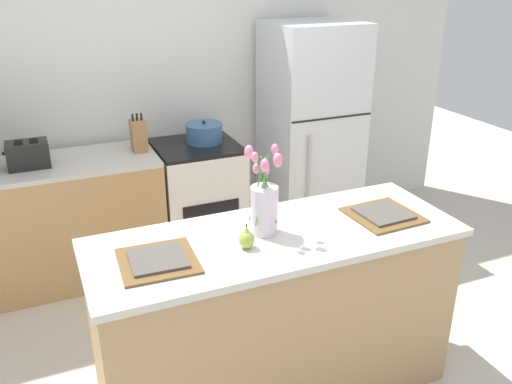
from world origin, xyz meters
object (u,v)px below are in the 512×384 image
object	(u,v)px
plate_setting_right	(383,214)
knife_block	(139,136)
flower_vase	(264,204)
refrigerator	(310,133)
toaster	(28,154)
pear_figurine	(246,239)
plate_setting_left	(158,260)
cooking_pot	(204,133)
stove_range	(199,200)

from	to	relation	value
plate_setting_right	knife_block	world-z (taller)	knife_block
plate_setting_right	flower_vase	bearing A→B (deg)	173.38
refrigerator	toaster	bearing A→B (deg)	-179.33
refrigerator	flower_vase	world-z (taller)	refrigerator
plate_setting_right	pear_figurine	bearing A→B (deg)	-177.49
pear_figurine	plate_setting_left	distance (m)	0.40
flower_vase	knife_block	size ratio (longest dim) A/B	1.61
cooking_pot	knife_block	distance (m)	0.49
flower_vase	knife_block	distance (m)	1.61
plate_setting_left	refrigerator	bearing A→B (deg)	45.05
toaster	plate_setting_left	bearing A→B (deg)	-74.01
plate_setting_left	cooking_pot	world-z (taller)	cooking_pot
plate_setting_right	toaster	size ratio (longest dim) A/B	1.22
stove_range	flower_vase	size ratio (longest dim) A/B	2.04
pear_figurine	cooking_pot	bearing A→B (deg)	78.15
cooking_pot	knife_block	world-z (taller)	knife_block
flower_vase	plate_setting_left	world-z (taller)	flower_vase
plate_setting_left	toaster	xyz separation A→B (m)	(-0.46, 1.61, 0.03)
pear_figurine	knife_block	distance (m)	1.70
cooking_pot	plate_setting_right	bearing A→B (deg)	-76.33
stove_range	plate_setting_right	distance (m)	1.77
plate_setting_right	knife_block	distance (m)	1.88
pear_figurine	toaster	distance (m)	1.85
refrigerator	flower_vase	size ratio (longest dim) A/B	3.95
cooking_pot	stove_range	bearing A→B (deg)	-153.32
refrigerator	knife_block	world-z (taller)	refrigerator
stove_range	refrigerator	size ratio (longest dim) A/B	0.52
stove_range	knife_block	size ratio (longest dim) A/B	3.28
flower_vase	stove_range	bearing A→B (deg)	84.54
cooking_pot	plate_setting_left	bearing A→B (deg)	-114.35
pear_figurine	plate_setting_left	size ratio (longest dim) A/B	0.35
plate_setting_right	toaster	bearing A→B (deg)	135.25
knife_block	stove_range	bearing A→B (deg)	-3.39
pear_figurine	toaster	xyz separation A→B (m)	(-0.86, 1.64, -0.01)
pear_figurine	plate_setting_right	distance (m)	0.77
toaster	stove_range	bearing A→B (deg)	1.20
plate_setting_left	cooking_pot	bearing A→B (deg)	65.65
refrigerator	knife_block	bearing A→B (deg)	179.01
plate_setting_right	toaster	distance (m)	2.29
stove_range	plate_setting_right	world-z (taller)	plate_setting_right
refrigerator	toaster	distance (m)	2.10
stove_range	toaster	distance (m)	1.26
cooking_pot	knife_block	size ratio (longest dim) A/B	1.02
refrigerator	toaster	world-z (taller)	refrigerator
refrigerator	knife_block	xyz separation A→B (m)	(-1.36, 0.02, 0.14)
toaster	plate_setting_right	bearing A→B (deg)	-44.75
pear_figurine	flower_vase	bearing A→B (deg)	38.57
refrigerator	plate_setting_right	bearing A→B (deg)	-106.00
refrigerator	pear_figurine	bearing A→B (deg)	-126.47
flower_vase	plate_setting_left	bearing A→B (deg)	-172.17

